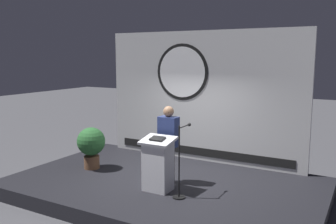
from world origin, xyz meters
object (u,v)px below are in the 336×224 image
microphone_stand (180,172)px  speaker_person (169,144)px  podium (158,164)px  potted_plant (91,144)px

microphone_stand → speaker_person: bearing=135.3°
podium → potted_plant: size_ratio=1.10×
podium → speaker_person: 0.57m
podium → potted_plant: podium is taller
microphone_stand → potted_plant: bearing=168.5°
microphone_stand → potted_plant: size_ratio=1.41×
speaker_person → microphone_stand: bearing=-44.7°
podium → microphone_stand: bearing=-9.4°
speaker_person → potted_plant: size_ratio=1.65×
podium → microphone_stand: (0.54, -0.09, -0.05)m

